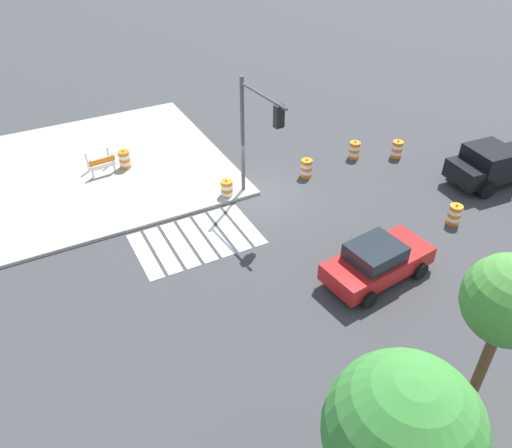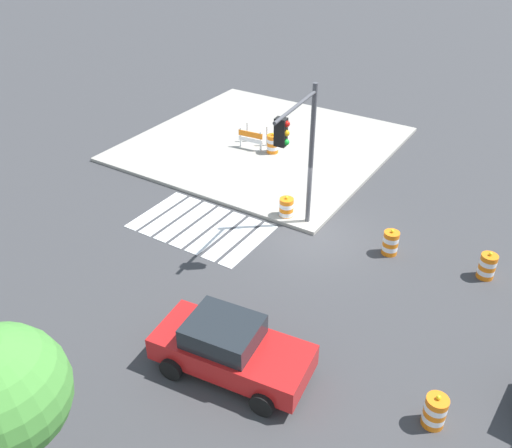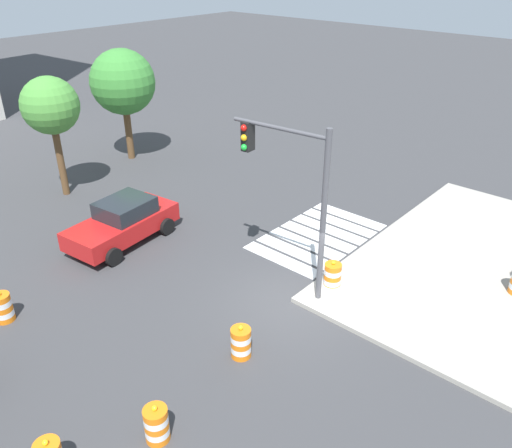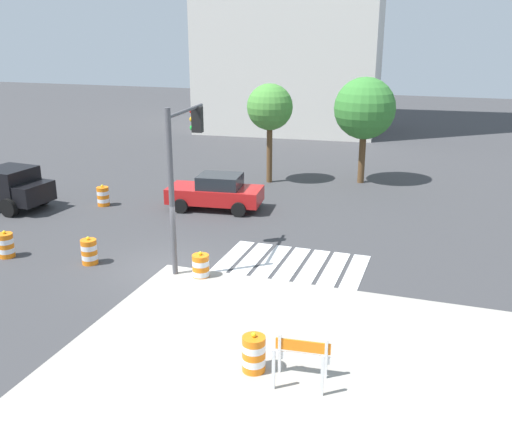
% 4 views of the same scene
% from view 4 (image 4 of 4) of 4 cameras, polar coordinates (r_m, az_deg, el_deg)
% --- Properties ---
extents(ground_plane, '(120.00, 120.00, 0.00)m').
position_cam_4_polar(ground_plane, '(20.46, -8.69, -4.37)').
color(ground_plane, '#38383A').
extents(sidewalk_corner, '(12.00, 12.00, 0.15)m').
position_cam_4_polar(sidewalk_corner, '(13.53, 3.00, -16.81)').
color(sidewalk_corner, '#9E998E').
rests_on(sidewalk_corner, ground).
extents(crosswalk_stripes, '(5.10, 3.20, 0.02)m').
position_cam_4_polar(crosswalk_stripes, '(20.65, 3.58, -3.93)').
color(crosswalk_stripes, silver).
rests_on(crosswalk_stripes, ground).
extents(sports_car, '(4.49, 2.52, 1.63)m').
position_cam_4_polar(sports_car, '(26.76, -3.95, 3.17)').
color(sports_car, red).
rests_on(sports_car, ground).
extents(pickup_truck, '(5.28, 2.65, 1.92)m').
position_cam_4_polar(pickup_truck, '(29.39, -23.74, 3.35)').
color(pickup_truck, black).
rests_on(pickup_truck, ground).
extents(traffic_barrel_near_corner, '(0.56, 0.56, 1.02)m').
position_cam_4_polar(traffic_barrel_near_corner, '(19.24, -5.45, -4.29)').
color(traffic_barrel_near_corner, orange).
rests_on(traffic_barrel_near_corner, ground).
extents(traffic_barrel_crosswalk_end, '(0.56, 0.56, 1.02)m').
position_cam_4_polar(traffic_barrel_crosswalk_end, '(21.33, -16.09, -2.63)').
color(traffic_barrel_crosswalk_end, orange).
rests_on(traffic_barrel_crosswalk_end, ground).
extents(traffic_barrel_median_near, '(0.56, 0.56, 1.02)m').
position_cam_4_polar(traffic_barrel_median_near, '(28.23, -14.81, 2.65)').
color(traffic_barrel_median_near, orange).
rests_on(traffic_barrel_median_near, ground).
extents(traffic_barrel_far_curb, '(0.56, 0.56, 1.02)m').
position_cam_4_polar(traffic_barrel_far_curb, '(22.97, -23.39, -1.93)').
color(traffic_barrel_far_curb, orange).
rests_on(traffic_barrel_far_curb, ground).
extents(traffic_barrel_on_sidewalk, '(0.56, 0.56, 1.02)m').
position_cam_4_polar(traffic_barrel_on_sidewalk, '(14.09, -0.22, -12.63)').
color(traffic_barrel_on_sidewalk, orange).
rests_on(traffic_barrel_on_sidewalk, sidewalk_corner).
extents(construction_barricade, '(1.30, 0.88, 1.00)m').
position_cam_4_polar(construction_barricade, '(13.79, 4.52, -12.88)').
color(construction_barricade, silver).
rests_on(construction_barricade, sidewalk_corner).
extents(traffic_light_pole, '(0.62, 3.28, 5.50)m').
position_cam_4_polar(traffic_light_pole, '(19.54, -7.26, 6.64)').
color(traffic_light_pole, '#4C4C51').
rests_on(traffic_light_pole, sidewalk_corner).
extents(street_tree_streetside_near, '(2.42, 2.42, 5.27)m').
position_cam_4_polar(street_tree_streetside_near, '(30.98, 1.37, 11.35)').
color(street_tree_streetside_near, brown).
rests_on(street_tree_streetside_near, ground).
extents(street_tree_streetside_mid, '(3.22, 3.22, 5.61)m').
position_cam_4_polar(street_tree_streetside_mid, '(31.40, 10.65, 11.08)').
color(street_tree_streetside_mid, brown).
rests_on(street_tree_streetside_mid, ground).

